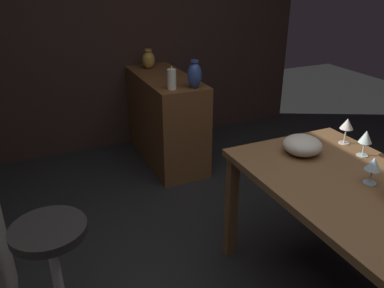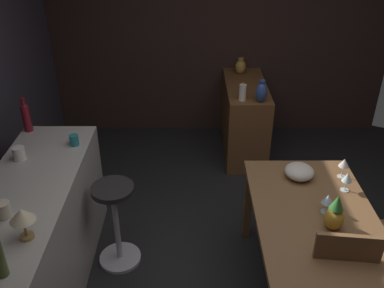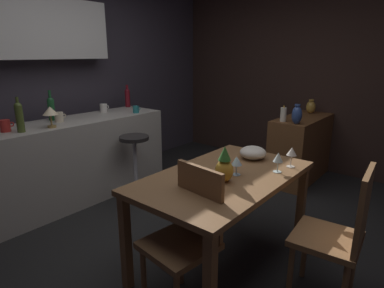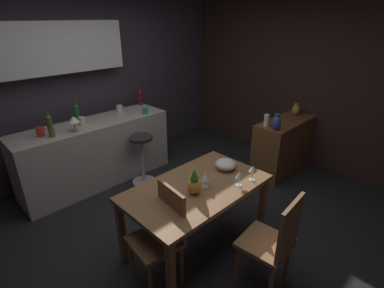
{
  "view_description": "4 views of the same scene",
  "coord_description": "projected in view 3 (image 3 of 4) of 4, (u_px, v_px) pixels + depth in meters",
  "views": [
    {
      "loc": [
        -1.23,
        1.0,
        1.71
      ],
      "look_at": [
        0.62,
        0.17,
        0.78
      ],
      "focal_mm": 36.18,
      "sensor_mm": 36.0,
      "label": 1
    },
    {
      "loc": [
        -2.3,
        0.42,
        2.56
      ],
      "look_at": [
        0.76,
        0.42,
        0.78
      ],
      "focal_mm": 39.51,
      "sensor_mm": 36.0,
      "label": 2
    },
    {
      "loc": [
        -1.97,
        -1.62,
        1.59
      ],
      "look_at": [
        0.41,
        0.34,
        0.72
      ],
      "focal_mm": 30.04,
      "sensor_mm": 36.0,
      "label": 3
    },
    {
      "loc": [
        -1.81,
        -2.04,
        2.22
      ],
      "look_at": [
        0.61,
        0.4,
        0.69
      ],
      "focal_mm": 26.93,
      "sensor_mm": 36.0,
      "label": 4
    }
  ],
  "objects": [
    {
      "name": "chair_near_window",
      "position": [
        187.0,
        234.0,
        2.01
      ],
      "size": [
        0.44,
        0.44,
        0.92
      ],
      "color": "brown",
      "rests_on": "ground_plane"
    },
    {
      "name": "wine_bottle_olive",
      "position": [
        19.0,
        116.0,
        2.88
      ],
      "size": [
        0.07,
        0.07,
        0.32
      ],
      "color": "#475623",
      "rests_on": "kitchen_counter"
    },
    {
      "name": "bar_stool",
      "position": [
        135.0,
        166.0,
        3.57
      ],
      "size": [
        0.34,
        0.34,
        0.73
      ],
      "color": "#262323",
      "rests_on": "ground_plane"
    },
    {
      "name": "wine_glass_left",
      "position": [
        292.0,
        152.0,
        2.47
      ],
      "size": [
        0.08,
        0.08,
        0.16
      ],
      "color": "silver",
      "rests_on": "dining_table"
    },
    {
      "name": "wall_side_right",
      "position": [
        289.0,
        74.0,
        4.61
      ],
      "size": [
        0.1,
        4.4,
        2.6
      ],
      "primitive_type": "cube",
      "color": "#33231E",
      "rests_on": "ground_plane"
    },
    {
      "name": "counter_lamp",
      "position": [
        50.0,
        112.0,
        3.06
      ],
      "size": [
        0.14,
        0.14,
        0.2
      ],
      "color": "#A58447",
      "rests_on": "kitchen_counter"
    },
    {
      "name": "vase_ceramic_blue",
      "position": [
        297.0,
        115.0,
        3.61
      ],
      "size": [
        0.11,
        0.11,
        0.23
      ],
      "color": "#334C8C",
      "rests_on": "sideboard_cabinet"
    },
    {
      "name": "cup_red",
      "position": [
        5.0,
        126.0,
        2.93
      ],
      "size": [
        0.12,
        0.09,
        0.11
      ],
      "color": "red",
      "rests_on": "kitchen_counter"
    },
    {
      "name": "wine_glass_right",
      "position": [
        278.0,
        158.0,
        2.36
      ],
      "size": [
        0.07,
        0.07,
        0.15
      ],
      "color": "silver",
      "rests_on": "dining_table"
    },
    {
      "name": "pillar_candle_tall",
      "position": [
        283.0,
        115.0,
        3.76
      ],
      "size": [
        0.07,
        0.07,
        0.19
      ],
      "color": "white",
      "rests_on": "sideboard_cabinet"
    },
    {
      "name": "chair_by_doorway",
      "position": [
        339.0,
        234.0,
        1.99
      ],
      "size": [
        0.43,
        0.43,
        0.95
      ],
      "color": "brown",
      "rests_on": "ground_plane"
    },
    {
      "name": "wine_bottle_ruby",
      "position": [
        127.0,
        97.0,
        4.27
      ],
      "size": [
        0.07,
        0.07,
        0.29
      ],
      "color": "maroon",
      "rests_on": "kitchen_counter"
    },
    {
      "name": "ground_plane",
      "position": [
        192.0,
        237.0,
        2.89
      ],
      "size": [
        9.0,
        9.0,
        0.0
      ],
      "primitive_type": "plane",
      "color": "black"
    },
    {
      "name": "wall_kitchen_back",
      "position": [
        52.0,
        69.0,
        3.73
      ],
      "size": [
        5.2,
        0.33,
        2.6
      ],
      "color": "#38333D",
      "rests_on": "ground_plane"
    },
    {
      "name": "wine_glass_center",
      "position": [
        237.0,
        161.0,
        2.31
      ],
      "size": [
        0.08,
        0.08,
        0.14
      ],
      "color": "silver",
      "rests_on": "dining_table"
    },
    {
      "name": "kitchen_counter",
      "position": [
        76.0,
        160.0,
        3.56
      ],
      "size": [
        2.1,
        0.6,
        0.9
      ],
      "primitive_type": "cube",
      "color": "#B2ADA3",
      "rests_on": "ground_plane"
    },
    {
      "name": "cup_white",
      "position": [
        104.0,
        108.0,
        3.91
      ],
      "size": [
        0.12,
        0.09,
        0.1
      ],
      "color": "white",
      "rests_on": "kitchen_counter"
    },
    {
      "name": "dining_table",
      "position": [
        224.0,
        186.0,
        2.36
      ],
      "size": [
        1.39,
        0.81,
        0.74
      ],
      "color": "brown",
      "rests_on": "ground_plane"
    },
    {
      "name": "pineapple_centerpiece",
      "position": [
        224.0,
        167.0,
        2.19
      ],
      "size": [
        0.13,
        0.13,
        0.25
      ],
      "color": "gold",
      "rests_on": "dining_table"
    },
    {
      "name": "cup_teal",
      "position": [
        136.0,
        109.0,
        3.86
      ],
      "size": [
        0.11,
        0.07,
        0.09
      ],
      "color": "teal",
      "rests_on": "kitchen_counter"
    },
    {
      "name": "vase_brass",
      "position": [
        311.0,
        107.0,
        4.27
      ],
      "size": [
        0.12,
        0.12,
        0.18
      ],
      "color": "#B78C38",
      "rests_on": "sideboard_cabinet"
    },
    {
      "name": "fruit_bowl",
      "position": [
        253.0,
        153.0,
        2.68
      ],
      "size": [
        0.22,
        0.22,
        0.11
      ],
      "primitive_type": "ellipsoid",
      "color": "beige",
      "rests_on": "dining_table"
    },
    {
      "name": "wine_bottle_green",
      "position": [
        51.0,
        107.0,
        3.42
      ],
      "size": [
        0.07,
        0.07,
        0.32
      ],
      "color": "#1E592D",
      "rests_on": "kitchen_counter"
    },
    {
      "name": "sideboard_cabinet",
      "position": [
        301.0,
        148.0,
        4.15
      ],
      "size": [
        1.1,
        0.44,
        0.82
      ],
      "primitive_type": "cube",
      "color": "brown",
      "rests_on": "ground_plane"
    },
    {
      "name": "cup_cream",
      "position": [
        59.0,
        117.0,
        3.35
      ],
      "size": [
        0.12,
        0.09,
        0.1
      ],
      "color": "beige",
      "rests_on": "kitchen_counter"
    }
  ]
}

